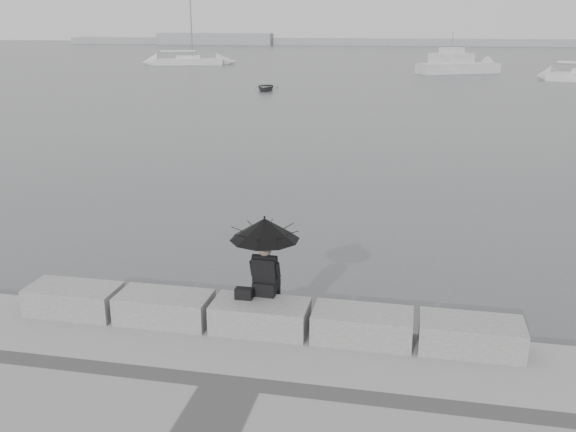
% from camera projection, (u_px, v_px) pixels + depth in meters
% --- Properties ---
extents(ground, '(360.00, 360.00, 0.00)m').
position_uv_depth(ground, '(267.00, 344.00, 11.33)').
color(ground, '#484B4E').
rests_on(ground, ground).
extents(stone_block_far_left, '(1.60, 0.80, 0.50)m').
position_uv_depth(stone_block_far_left, '(74.00, 300.00, 11.34)').
color(stone_block_far_left, slate).
rests_on(stone_block_far_left, promenade).
extents(stone_block_left, '(1.60, 0.80, 0.50)m').
position_uv_depth(stone_block_left, '(164.00, 308.00, 11.01)').
color(stone_block_left, slate).
rests_on(stone_block_left, promenade).
extents(stone_block_centre, '(1.60, 0.80, 0.50)m').
position_uv_depth(stone_block_centre, '(260.00, 317.00, 10.69)').
color(stone_block_centre, slate).
rests_on(stone_block_centre, promenade).
extents(stone_block_right, '(1.60, 0.80, 0.50)m').
position_uv_depth(stone_block_right, '(362.00, 326.00, 10.36)').
color(stone_block_right, slate).
rests_on(stone_block_right, promenade).
extents(stone_block_far_right, '(1.60, 0.80, 0.50)m').
position_uv_depth(stone_block_far_right, '(471.00, 336.00, 10.03)').
color(stone_block_far_right, slate).
rests_on(stone_block_far_right, promenade).
extents(seated_person, '(1.18, 1.18, 1.39)m').
position_uv_depth(seated_person, '(265.00, 238.00, 10.67)').
color(seated_person, black).
rests_on(seated_person, stone_block_centre).
extents(bag, '(0.29, 0.16, 0.19)m').
position_uv_depth(bag, '(244.00, 293.00, 10.75)').
color(bag, black).
rests_on(bag, stone_block_centre).
extents(distant_landmass, '(180.00, 8.00, 2.80)m').
position_uv_depth(distant_landmass, '(381.00, 42.00, 157.49)').
color(distant_landmass, gray).
rests_on(distant_landmass, ground).
extents(sailboat_left, '(9.35, 5.02, 12.90)m').
position_uv_depth(sailboat_left, '(188.00, 61.00, 85.71)').
color(sailboat_left, white).
rests_on(sailboat_left, ground).
extents(motor_cruiser, '(9.41, 6.70, 4.50)m').
position_uv_depth(motor_cruiser, '(458.00, 65.00, 71.23)').
color(motor_cruiser, white).
rests_on(motor_cruiser, ground).
extents(dinghy, '(3.12, 1.58, 0.51)m').
position_uv_depth(dinghy, '(266.00, 87.00, 53.46)').
color(dinghy, slate).
rests_on(dinghy, ground).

